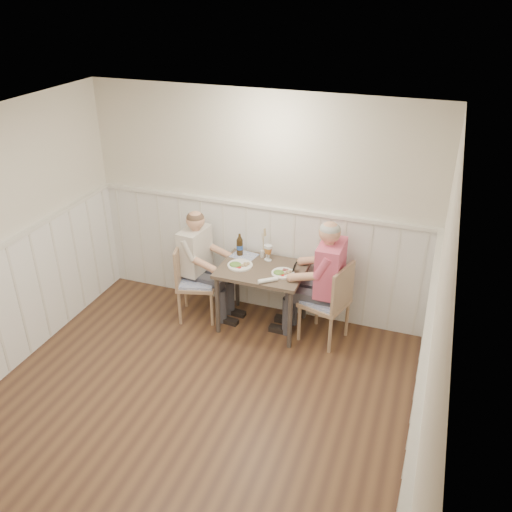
% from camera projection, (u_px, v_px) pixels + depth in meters
% --- Properties ---
extents(ground_plane, '(4.50, 4.50, 0.00)m').
position_uv_depth(ground_plane, '(175.00, 432.00, 4.83)').
color(ground_plane, '#462D1F').
extents(room_shell, '(4.04, 4.54, 2.60)m').
position_uv_depth(room_shell, '(161.00, 286.00, 4.13)').
color(room_shell, silver).
rests_on(room_shell, ground).
extents(wainscot, '(4.00, 4.49, 1.34)m').
position_uv_depth(wainscot, '(203.00, 326.00, 5.09)').
color(wainscot, silver).
rests_on(wainscot, ground).
extents(dining_table, '(0.94, 0.70, 0.75)m').
position_uv_depth(dining_table, '(262.00, 276.00, 6.01)').
color(dining_table, '#4C443B').
rests_on(dining_table, ground).
extents(chair_right, '(0.56, 0.56, 0.95)m').
position_uv_depth(chair_right, '(330.00, 300.00, 5.82)').
color(chair_right, '#9B745E').
rests_on(chair_right, ground).
extents(chair_left, '(0.54, 0.54, 0.93)m').
position_uv_depth(chair_left, '(192.00, 279.00, 6.25)').
color(chair_left, '#9B745E').
rests_on(chair_left, ground).
extents(man_in_pink, '(0.66, 0.46, 1.42)m').
position_uv_depth(man_in_pink, '(325.00, 290.00, 5.85)').
color(man_in_pink, '#3F3F47').
rests_on(man_in_pink, ground).
extents(diner_cream, '(0.64, 0.44, 1.32)m').
position_uv_depth(diner_cream, '(199.00, 270.00, 6.33)').
color(diner_cream, '#3F3F47').
rests_on(diner_cream, ground).
extents(plate_man, '(0.25, 0.25, 0.06)m').
position_uv_depth(plate_man, '(282.00, 272.00, 5.84)').
color(plate_man, white).
rests_on(plate_man, dining_table).
extents(plate_diner, '(0.28, 0.28, 0.07)m').
position_uv_depth(plate_diner, '(239.00, 264.00, 5.99)').
color(plate_diner, white).
rests_on(plate_diner, dining_table).
extents(beer_glass_a, '(0.07, 0.07, 0.19)m').
position_uv_depth(beer_glass_a, '(269.00, 251.00, 6.07)').
color(beer_glass_a, silver).
rests_on(beer_glass_a, dining_table).
extents(beer_glass_b, '(0.07, 0.07, 0.18)m').
position_uv_depth(beer_glass_b, '(267.00, 250.00, 6.09)').
color(beer_glass_b, silver).
rests_on(beer_glass_b, dining_table).
extents(beer_bottle, '(0.07, 0.07, 0.27)m').
position_uv_depth(beer_bottle, '(240.00, 246.00, 6.19)').
color(beer_bottle, black).
rests_on(beer_bottle, dining_table).
extents(rolled_napkin, '(0.20, 0.17, 0.05)m').
position_uv_depth(rolled_napkin, '(268.00, 280.00, 5.68)').
color(rolled_napkin, white).
rests_on(rolled_napkin, dining_table).
extents(grass_vase, '(0.04, 0.04, 0.39)m').
position_uv_depth(grass_vase, '(262.00, 243.00, 6.12)').
color(grass_vase, silver).
rests_on(grass_vase, dining_table).
extents(gingham_mat, '(0.31, 0.27, 0.01)m').
position_uv_depth(gingham_mat, '(244.00, 256.00, 6.23)').
color(gingham_mat, '#4259A5').
rests_on(gingham_mat, dining_table).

